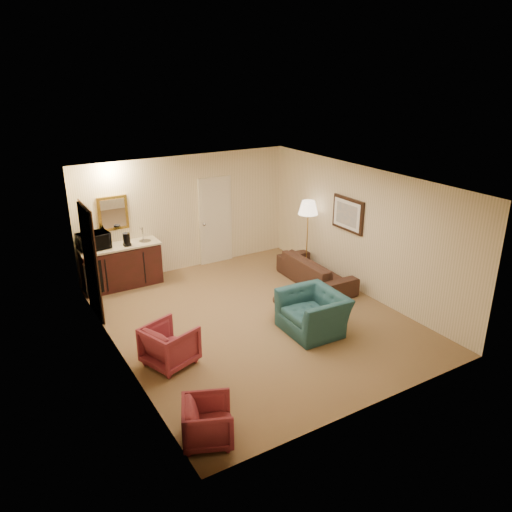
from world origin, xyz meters
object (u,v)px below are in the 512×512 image
Objects in this scene: waste_bin at (155,275)px; coffee_maker at (127,239)px; coffee_table at (290,307)px; floor_lamp at (307,236)px; wetbar_cabinet at (122,266)px; teal_armchair at (313,306)px; sofa at (316,267)px; rose_chair_far at (208,420)px; microwave at (93,239)px; rose_chair_near at (170,343)px.

waste_bin is 1.06m from coffee_maker.
floor_lamp reaches higher than coffee_table.
wetbar_cabinet is 0.75m from waste_bin.
wetbar_cabinet is at bearing 126.94° from coffee_table.
teal_armchair is 1.53× the size of coffee_table.
teal_armchair is 4.02× the size of coffee_maker.
sofa is 1.68m from coffee_table.
rose_chair_far is 0.88× the size of coffee_table.
microwave is 0.66m from coffee_maker.
coffee_maker is at bearing 63.46° from sofa.
microwave reaches higher than wetbar_cabinet.
rose_chair_near is at bearing -92.65° from microwave.
floor_lamp is 4.57m from microwave.
microwave is at bearing 162.38° from floor_lamp.
coffee_maker is at bearing -26.32° from rose_chair_near.
floor_lamp is 6.08× the size of waste_bin.
sofa reaches higher than rose_chair_near.
coffee_maker is (0.38, 3.21, 0.69)m from rose_chair_near.
wetbar_cabinet reaches higher than rose_chair_near.
floor_lamp is at bearing -25.13° from rose_chair_far.
coffee_table is 1.18× the size of microwave.
wetbar_cabinet is 0.62m from coffee_maker.
microwave is at bearing 65.44° from sofa.
coffee_table is 0.43× the size of floor_lamp.
coffee_table is at bearing 128.44° from sofa.
coffee_table is at bearing -102.28° from rose_chair_near.
microwave is at bearing 132.00° from coffee_table.
sofa is at bearing -33.52° from coffee_maker.
coffee_table is 3.68m from coffee_maker.
waste_bin is at bearing -4.34° from coffee_maker.
sofa is 4.65m from microwave.
microwave is at bearing 173.01° from wetbar_cabinet.
sofa is 4.07m from rose_chair_near.
coffee_table is 2.40m from floor_lamp.
sofa is at bearing -90.75° from rose_chair_near.
coffee_table is 4.21m from microwave.
wetbar_cabinet is 4.29m from teal_armchair.
microwave is (-4.10, 2.06, 0.74)m from sofa.
rose_chair_near is (-2.55, 0.31, -0.11)m from teal_armchair.
microwave is (-1.17, 0.16, 0.99)m from waste_bin.
rose_chair_far is 2.31× the size of waste_bin.
rose_chair_far is at bearing -59.03° from teal_armchair.
teal_armchair reaches higher than sofa.
floor_lamp is at bearing 46.27° from coffee_table.
wetbar_cabinet is 1.50× the size of teal_armchair.
waste_bin is (-3.18, 1.22, -0.69)m from floor_lamp.
teal_armchair is at bearing -65.09° from waste_bin.
waste_bin is at bearing -14.70° from microwave.
microwave is (0.00, 5.25, 0.81)m from rose_chair_far.
wetbar_cabinet is 2.24× the size of rose_chair_near.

